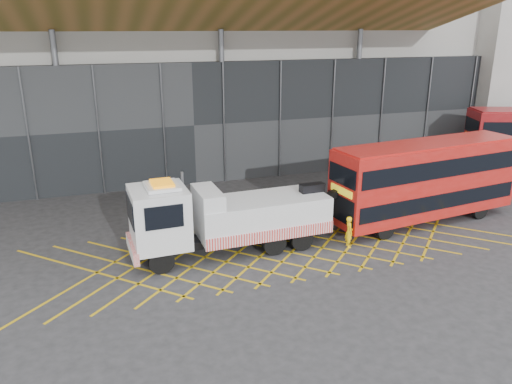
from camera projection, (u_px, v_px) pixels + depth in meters
name	position (u px, v px, depth m)	size (l,w,h in m)	color
ground_plane	(205.00, 257.00, 23.12)	(120.00, 120.00, 0.00)	#2A2A2D
road_markings	(285.00, 246.00, 24.32)	(24.76, 7.16, 0.01)	gold
construction_building	(171.00, 43.00, 37.40)	(55.00, 23.97, 18.00)	gray
recovery_truck	(225.00, 217.00, 23.13)	(11.05, 2.93, 3.85)	black
bus_towed	(426.00, 178.00, 26.68)	(11.05, 3.77, 4.41)	#AD140F
worker	(349.00, 232.00, 23.99)	(0.57, 0.37, 1.56)	yellow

